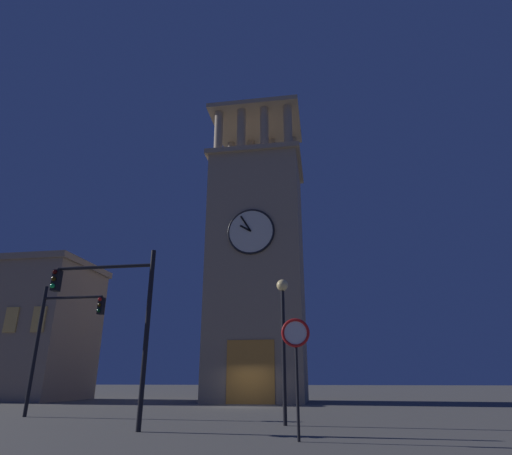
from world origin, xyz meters
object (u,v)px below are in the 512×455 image
clocktower (257,265)px  traffic_signal_mid (59,329)px  traffic_signal_near (115,307)px  street_lamp (283,320)px  no_horn_sign (296,343)px

clocktower → traffic_signal_mid: clocktower is taller
clocktower → traffic_signal_near: bearing=83.7°
street_lamp → no_horn_sign: size_ratio=1.65×
traffic_signal_mid → no_horn_sign: size_ratio=1.81×
clocktower → traffic_signal_near: (2.03, 18.39, -6.17)m
traffic_signal_mid → street_lamp: traffic_signal_mid is taller
street_lamp → no_horn_sign: 4.17m
clocktower → traffic_signal_near: size_ratio=4.44×
traffic_signal_near → traffic_signal_mid: traffic_signal_near is taller
clocktower → traffic_signal_mid: (6.89, 14.03, -6.33)m
traffic_signal_near → street_lamp: 5.99m
traffic_signal_mid → clocktower: bearing=-116.2°
clocktower → no_horn_sign: size_ratio=8.23×
traffic_signal_near → street_lamp: traffic_signal_near is taller
no_horn_sign → traffic_signal_near: bearing=-13.3°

